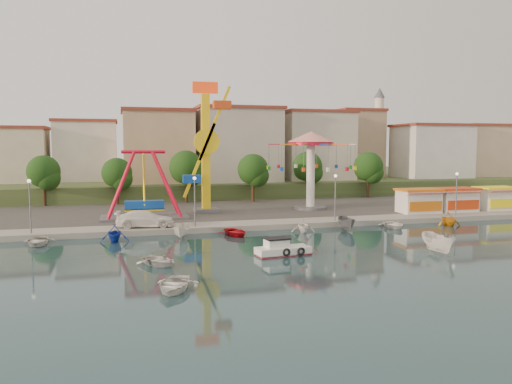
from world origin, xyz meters
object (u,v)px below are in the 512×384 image
object	(u,v)px
wave_swinger	(311,153)
rowboat_a	(159,260)
pirate_ship_ride	(144,186)
van	(145,219)
kamikaze_tower	(208,150)
cabin_motorboat	(282,250)
skiff	(439,243)

from	to	relation	value
wave_swinger	rowboat_a	world-z (taller)	wave_swinger
pirate_ship_ride	rowboat_a	distance (m)	21.86
wave_swinger	van	size ratio (longest dim) A/B	1.93
kamikaze_tower	cabin_motorboat	distance (m)	25.35
van	skiff	bearing A→B (deg)	-119.27
wave_swinger	skiff	size ratio (longest dim) A/B	2.60
pirate_ship_ride	van	world-z (taller)	pirate_ship_ride
van	kamikaze_tower	bearing A→B (deg)	-33.96
kamikaze_tower	wave_swinger	bearing A→B (deg)	-1.93
pirate_ship_ride	cabin_motorboat	world-z (taller)	pirate_ship_ride
van	rowboat_a	bearing A→B (deg)	-172.36
wave_swinger	skiff	xyz separation A→B (m)	(1.32, -26.22, -7.33)
cabin_motorboat	rowboat_a	world-z (taller)	cabin_motorboat
cabin_motorboat	van	xyz separation A→B (m)	(-10.43, 14.09, 1.04)
wave_swinger	van	bearing A→B (deg)	-157.10
skiff	van	world-z (taller)	van
skiff	kamikaze_tower	bearing A→B (deg)	126.11
pirate_ship_ride	kamikaze_tower	xyz separation A→B (m)	(8.12, 3.34, 4.18)
wave_swinger	cabin_motorboat	size ratio (longest dim) A/B	2.45
pirate_ship_ride	kamikaze_tower	distance (m)	9.72
pirate_ship_ride	kamikaze_tower	bearing A→B (deg)	22.39
pirate_ship_ride	skiff	distance (m)	33.13
pirate_ship_ride	skiff	world-z (taller)	pirate_ship_ride
wave_swinger	rowboat_a	distance (m)	33.64
cabin_motorboat	pirate_ship_ride	bearing A→B (deg)	109.98
wave_swinger	kamikaze_tower	bearing A→B (deg)	178.07
pirate_ship_ride	van	size ratio (longest dim) A/B	1.67
wave_swinger	skiff	world-z (taller)	wave_swinger
skiff	van	xyz separation A→B (m)	(-23.47, 16.86, 0.61)
van	wave_swinger	bearing A→B (deg)	-60.68
rowboat_a	van	world-z (taller)	van
cabin_motorboat	rowboat_a	distance (m)	10.15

